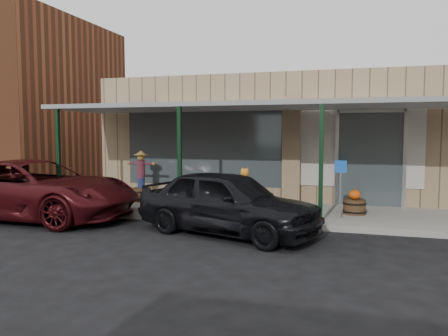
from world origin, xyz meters
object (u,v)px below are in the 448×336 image
(parked_sedan, at_px, (227,202))
(handicap_sign, at_px, (340,181))
(barrel_pumpkin, at_px, (355,205))
(barrel_scarecrow, at_px, (141,184))
(car_maroon, at_px, (34,189))

(parked_sedan, bearing_deg, handicap_sign, -35.93)
(barrel_pumpkin, bearing_deg, barrel_scarecrow, 176.08)
(handicap_sign, bearing_deg, car_maroon, -156.02)
(barrel_scarecrow, height_order, parked_sedan, barrel_scarecrow)
(barrel_scarecrow, relative_size, barrel_pumpkin, 2.30)
(barrel_scarecrow, height_order, handicap_sign, barrel_scarecrow)
(handicap_sign, xyz_separation_m, parked_sedan, (-2.43, -1.80, -0.36))
(barrel_pumpkin, xyz_separation_m, car_maroon, (-8.31, -2.29, 0.40))
(barrel_pumpkin, height_order, parked_sedan, parked_sedan)
(parked_sedan, bearing_deg, barrel_scarecrow, 68.58)
(car_maroon, bearing_deg, handicap_sign, -79.48)
(parked_sedan, bearing_deg, car_maroon, 104.72)
(barrel_pumpkin, height_order, handicap_sign, handicap_sign)
(barrel_scarecrow, relative_size, handicap_sign, 1.09)
(handicap_sign, height_order, car_maroon, handicap_sign)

